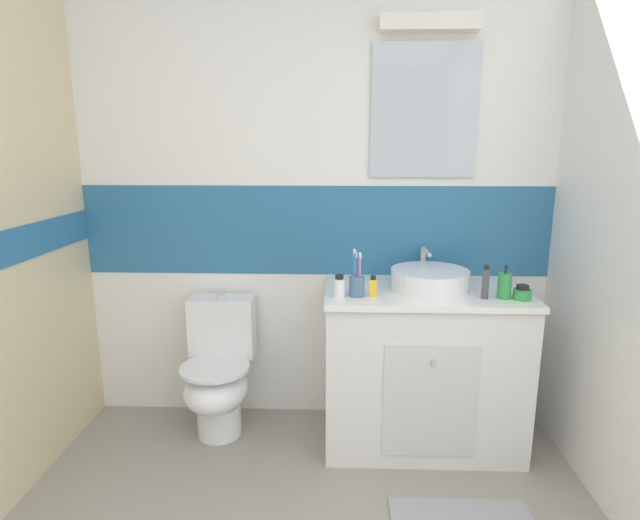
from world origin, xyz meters
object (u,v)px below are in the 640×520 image
Objects in this scene: toothbrush_cup at (357,284)px; soap_dispenser at (504,286)px; lotion_bottle_short at (339,287)px; sink_basin at (430,278)px; hair_gel_jar at (522,293)px; perfume_flask_small at (373,286)px; toothpaste_tube_upright at (485,283)px; toilet at (219,372)px.

toothbrush_cup is 0.70m from soap_dispenser.
sink_basin is at bearing 19.94° from lotion_bottle_short.
lotion_bottle_short is 1.33× the size of hair_gel_jar.
toothpaste_tube_upright is at bearing -1.64° from perfume_flask_small.
lotion_bottle_short is at bearing -179.60° from toothpaste_tube_upright.
sink_basin reaches higher than soap_dispenser.
perfume_flask_small is (0.82, -0.18, 0.55)m from toilet.
toilet is 7.24× the size of perfume_flask_small.
lotion_bottle_short is at bearing -172.97° from perfume_flask_small.
perfume_flask_small is (-0.62, 0.01, -0.01)m from soap_dispenser.
toilet is at bearing 163.12° from lotion_bottle_short.
toothbrush_cup is at bearing 178.10° from hair_gel_jar.
soap_dispenser is at bearing 3.78° from toothpaste_tube_upright.
hair_gel_jar is at bearing -1.90° from toothbrush_cup.
toothbrush_cup is 1.42× the size of toothpaste_tube_upright.
sink_basin is 0.40m from toothbrush_cup.
hair_gel_jar is at bearing -22.73° from sink_basin.
soap_dispenser is 0.79m from lotion_bottle_short.
lotion_bottle_short is 0.16m from perfume_flask_small.
soap_dispenser is at bearing -7.43° from toilet.
lotion_bottle_short is at bearing 179.73° from hair_gel_jar.
toothbrush_cup is 2.77× the size of hair_gel_jar.
soap_dispenser reaches higher than perfume_flask_small.
toothpaste_tube_upright is (1.35, -0.19, 0.57)m from toilet.
toilet is at bearing 172.57° from soap_dispenser.
lotion_bottle_short is 1.07× the size of perfume_flask_small.
soap_dispenser is at bearing 169.47° from hair_gel_jar.
toothpaste_tube_upright is (0.24, -0.16, 0.02)m from sink_basin.
soap_dispenser is 1.57× the size of perfume_flask_small.
toothbrush_cup is 0.61m from toothpaste_tube_upright.
toothpaste_tube_upright is (0.70, 0.00, 0.03)m from lotion_bottle_short.
toothpaste_tube_upright is at bearing -1.60° from toothbrush_cup.
sink_basin is 2.68× the size of soap_dispenser.
toothpaste_tube_upright is at bearing -8.19° from toilet.
soap_dispenser is 1.97× the size of hair_gel_jar.
soap_dispenser is at bearing -0.84° from perfume_flask_small.
toothbrush_cup is 2.21× the size of perfume_flask_small.
perfume_flask_small is at bearing -1.28° from toothbrush_cup.
lotion_bottle_short is 0.68× the size of toothpaste_tube_upright.
toothbrush_cup reaches higher than perfume_flask_small.
toothbrush_cup is 0.79m from hair_gel_jar.
sink_basin is 2.69× the size of toothpaste_tube_upright.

